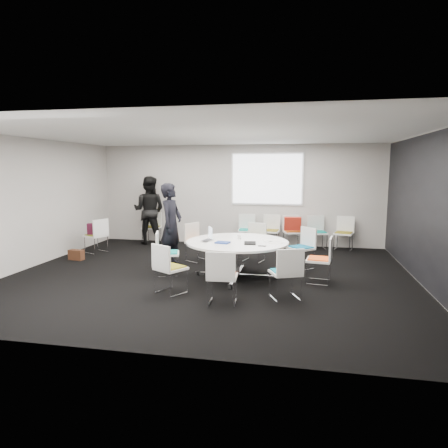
% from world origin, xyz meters
% --- Properties ---
extents(room_shell, '(8.08, 7.08, 2.88)m').
position_xyz_m(room_shell, '(0.09, 0.00, 1.40)').
color(room_shell, black).
rests_on(room_shell, ground).
extents(conference_table, '(2.00, 2.00, 0.73)m').
position_xyz_m(conference_table, '(0.55, -0.03, 0.51)').
color(conference_table, silver).
rests_on(conference_table, ground).
extents(projection_screen, '(1.90, 0.03, 1.35)m').
position_xyz_m(projection_screen, '(0.80, 3.46, 1.85)').
color(projection_screen, white).
rests_on(projection_screen, room_shell).
extents(chair_ring_a, '(0.51, 0.52, 0.88)m').
position_xyz_m(chair_ring_a, '(2.13, -0.11, 0.28)').
color(chair_ring_a, silver).
rests_on(chair_ring_a, ground).
extents(chair_ring_b, '(0.64, 0.64, 0.88)m').
position_xyz_m(chair_ring_b, '(1.80, 0.95, 0.28)').
color(chair_ring_b, silver).
rests_on(chair_ring_b, ground).
extents(chair_ring_c, '(0.57, 0.56, 0.88)m').
position_xyz_m(chair_ring_c, '(0.71, 1.40, 0.28)').
color(chair_ring_c, silver).
rests_on(chair_ring_c, ground).
extents(chair_ring_d, '(0.62, 0.63, 0.88)m').
position_xyz_m(chair_ring_d, '(-0.58, 1.16, 0.28)').
color(chair_ring_d, silver).
rests_on(chair_ring_d, ground).
extents(chair_ring_e, '(0.56, 0.57, 0.88)m').
position_xyz_m(chair_ring_e, '(-0.86, -0.13, 0.28)').
color(chair_ring_e, silver).
rests_on(chair_ring_e, ground).
extents(chair_ring_f, '(0.62, 0.62, 0.88)m').
position_xyz_m(chair_ring_f, '(-0.41, -1.28, 0.28)').
color(chair_ring_f, silver).
rests_on(chair_ring_f, ground).
extents(chair_ring_g, '(0.49, 0.48, 0.88)m').
position_xyz_m(chair_ring_g, '(0.57, -1.62, 0.28)').
color(chair_ring_g, silver).
rests_on(chair_ring_g, ground).
extents(chair_ring_h, '(0.60, 0.59, 0.88)m').
position_xyz_m(chair_ring_h, '(1.55, -1.19, 0.28)').
color(chair_ring_h, silver).
rests_on(chair_ring_h, ground).
extents(chair_back_a, '(0.50, 0.49, 0.88)m').
position_xyz_m(chair_back_a, '(0.29, 3.14, 0.28)').
color(chair_back_a, silver).
rests_on(chair_back_a, ground).
extents(chair_back_b, '(0.49, 0.48, 0.88)m').
position_xyz_m(chair_back_b, '(0.95, 3.16, 0.28)').
color(chair_back_b, silver).
rests_on(chair_back_b, ground).
extents(chair_back_c, '(0.56, 0.56, 0.88)m').
position_xyz_m(chair_back_c, '(1.54, 3.14, 0.28)').
color(chair_back_c, silver).
rests_on(chair_back_c, ground).
extents(chair_back_d, '(0.56, 0.55, 0.88)m').
position_xyz_m(chair_back_d, '(2.19, 3.13, 0.28)').
color(chair_back_d, silver).
rests_on(chair_back_d, ground).
extents(chair_back_e, '(0.57, 0.56, 0.88)m').
position_xyz_m(chair_back_e, '(2.87, 3.15, 0.28)').
color(chair_back_e, silver).
rests_on(chair_back_e, ground).
extents(chair_spare_left, '(0.60, 0.60, 0.88)m').
position_xyz_m(chair_spare_left, '(-3.35, 1.54, 0.28)').
color(chair_spare_left, silver).
rests_on(chair_spare_left, ground).
extents(chair_person_back, '(0.49, 0.47, 0.88)m').
position_xyz_m(chair_person_back, '(-2.49, 3.16, 0.28)').
color(chair_person_back, silver).
rests_on(chair_person_back, ground).
extents(person_main, '(0.52, 0.72, 1.83)m').
position_xyz_m(person_main, '(-1.03, 0.62, 0.91)').
color(person_main, black).
rests_on(person_main, ground).
extents(person_back, '(0.96, 0.76, 1.92)m').
position_xyz_m(person_back, '(-2.49, 2.99, 0.96)').
color(person_back, black).
rests_on(person_back, ground).
extents(laptop, '(0.26, 0.34, 0.02)m').
position_xyz_m(laptop, '(0.00, -0.16, 0.74)').
color(laptop, '#333338').
rests_on(laptop, conference_table).
extents(laptop_lid, '(0.14, 0.28, 0.22)m').
position_xyz_m(laptop_lid, '(-0.02, 0.10, 0.86)').
color(laptop_lid, silver).
rests_on(laptop_lid, conference_table).
extents(notebook_black, '(0.26, 0.33, 0.02)m').
position_xyz_m(notebook_black, '(0.83, -0.23, 0.74)').
color(notebook_black, black).
rests_on(notebook_black, conference_table).
extents(tablet_folio, '(0.29, 0.24, 0.03)m').
position_xyz_m(tablet_folio, '(0.31, -0.30, 0.74)').
color(tablet_folio, navy).
rests_on(tablet_folio, conference_table).
extents(papers_right, '(0.37, 0.35, 0.00)m').
position_xyz_m(papers_right, '(1.21, 0.16, 0.73)').
color(papers_right, white).
rests_on(papers_right, conference_table).
extents(papers_front, '(0.36, 0.32, 0.00)m').
position_xyz_m(papers_front, '(1.29, -0.07, 0.73)').
color(papers_front, white).
rests_on(papers_front, conference_table).
extents(cup, '(0.08, 0.08, 0.09)m').
position_xyz_m(cup, '(0.55, 0.18, 0.78)').
color(cup, white).
rests_on(cup, conference_table).
extents(phone, '(0.15, 0.09, 0.01)m').
position_xyz_m(phone, '(1.08, -0.45, 0.73)').
color(phone, black).
rests_on(phone, conference_table).
extents(maroon_bag, '(0.42, 0.26, 0.28)m').
position_xyz_m(maroon_bag, '(-3.36, 1.55, 0.62)').
color(maroon_bag, '#441225').
rests_on(maroon_bag, chair_spare_left).
extents(brown_bag, '(0.38, 0.21, 0.24)m').
position_xyz_m(brown_bag, '(-3.43, 0.72, 0.12)').
color(brown_bag, '#452516').
rests_on(brown_bag, ground).
extents(red_jacket, '(0.45, 0.20, 0.36)m').
position_xyz_m(red_jacket, '(1.54, 2.91, 0.70)').
color(red_jacket, '#AF2315').
rests_on(red_jacket, chair_back_c).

